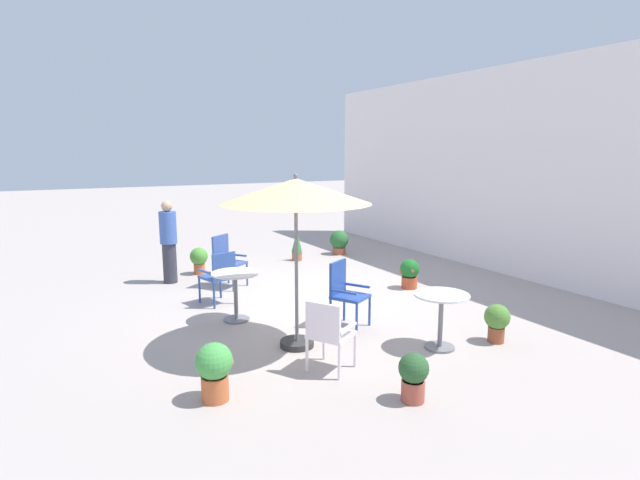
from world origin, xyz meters
The scene contains 17 objects.
ground_plane centered at (0.00, 0.00, 0.00)m, with size 60.00×60.00×0.00m, color #A89B95.
villa_facade centered at (0.00, 4.51, 2.10)m, with size 11.74×0.30×4.19m, color white.
patio_umbrella_0 centered at (1.90, -1.09, 1.99)m, with size 1.89×1.89×2.24m.
cafe_table_0 centered at (0.55, -1.44, 0.51)m, with size 0.70×0.70×0.74m.
cafe_table_1 centered at (2.84, 0.49, 0.50)m, with size 0.70×0.70×0.73m.
patio_chair_0 centered at (-1.35, -0.96, 0.55)m, with size 0.66×0.66×0.97m.
patio_chair_1 centered at (1.54, -0.14, 0.54)m, with size 0.62×0.61×0.95m.
patio_chair_2 centered at (2.75, -1.11, 0.49)m, with size 0.61×0.61×0.85m.
patio_chair_3 centered at (-0.34, -1.41, 0.51)m, with size 0.59×0.55×0.89m.
potted_plant_0 centered at (-2.78, 1.20, 0.36)m, with size 0.25×0.25×0.70m.
potted_plant_1 centered at (0.38, 1.97, 0.30)m, with size 0.36×0.36×0.55m.
potted_plant_2 centered at (-2.93, 2.42, 0.32)m, with size 0.46×0.46×0.59m.
potted_plant_3 centered at (2.78, -2.44, 0.34)m, with size 0.38×0.39×0.61m.
potted_plant_4 centered at (-2.57, -1.15, 0.32)m, with size 0.36×0.36×0.55m.
potted_plant_5 centered at (3.76, -0.69, 0.28)m, with size 0.31×0.31×0.51m.
potted_plant_6 centered at (3.03, 1.30, 0.30)m, with size 0.33×0.33×0.52m.
standing_person centered at (-2.15, -1.82, 0.81)m, with size 0.45×0.45×1.59m.
Camera 1 is at (7.44, -3.77, 2.50)m, focal length 28.03 mm.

